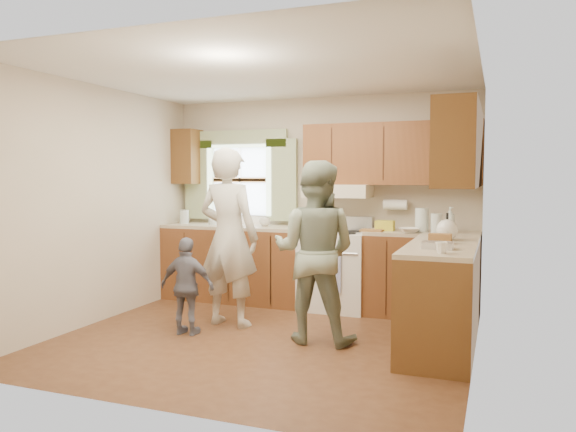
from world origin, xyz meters
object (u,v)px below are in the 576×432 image
at_px(child, 187,286).
at_px(stove, 335,269).
at_px(woman_right, 315,252).
at_px(woman_left, 229,237).

bearing_deg(child, stove, -126.81).
height_order(woman_right, child, woman_right).
height_order(woman_left, child, woman_left).
xyz_separation_m(stove, child, (-1.06, -1.55, 0.01)).
height_order(stove, child, stove).
relative_size(stove, woman_left, 0.58).
bearing_deg(child, woman_left, -117.85).
xyz_separation_m(woman_left, child, (-0.22, -0.46, -0.44)).
bearing_deg(child, woman_right, -171.54).
height_order(stove, woman_right, woman_right).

